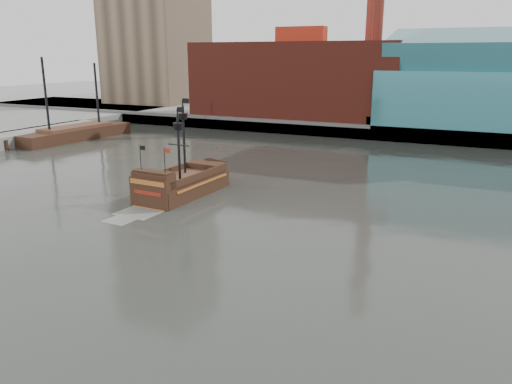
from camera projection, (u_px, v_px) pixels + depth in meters
The scene contains 7 objects.
ground at pixel (231, 290), 32.14m from camera, with size 400.00×400.00×0.00m, color #252823.
promenade_far at pixel (422, 117), 112.19m from camera, with size 220.00×60.00×2.00m, color slate.
seawall at pixel (399, 134), 86.36m from camera, with size 220.00×1.00×2.60m, color #4C4C49.
pier at pixel (4, 141), 81.78m from camera, with size 6.00×40.00×2.00m, color slate.
skyline at pixel (455, 2), 97.30m from camera, with size 149.00×45.00×62.00m.
pirate_ship at pixel (182, 186), 53.54m from camera, with size 5.26×14.79×10.92m.
docked_vessel at pixel (76, 134), 88.64m from camera, with size 6.66×22.31×14.95m.
Camera 1 is at (13.92, -25.84, 14.63)m, focal length 35.00 mm.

